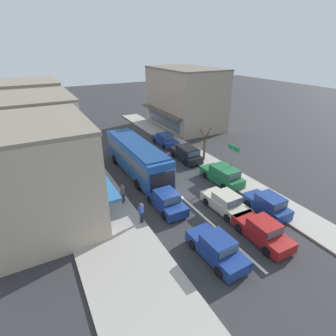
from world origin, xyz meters
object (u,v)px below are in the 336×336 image
(parked_wagon_kerb_second, at_px, (222,175))
(city_bus, at_px, (137,156))
(street_tree_right, at_px, (204,146))
(pedestrian_with_handbag_near, at_px, (123,192))
(sedan_adjacent_lane_trail, at_px, (166,201))
(sedan_queue_gap_filler, at_px, (225,203))
(parked_wagon_kerb_third, at_px, (186,154))
(pedestrian_browsing_midblock, at_px, (141,212))
(parked_hatchback_kerb_front, at_px, (267,204))
(sedan_behind_bus_near, at_px, (262,231))
(parked_sedan_kerb_rear, at_px, (165,140))
(traffic_light_downstreet, at_px, (80,120))
(directional_road_sign, at_px, (233,154))
(sedan_behind_bus_mid, at_px, (217,248))

(parked_wagon_kerb_second, bearing_deg, city_bus, 138.70)
(street_tree_right, relative_size, pedestrian_with_handbag_near, 2.30)
(sedan_adjacent_lane_trail, bearing_deg, city_bus, 86.80)
(sedan_queue_gap_filler, bearing_deg, parked_wagon_kerb_second, 53.74)
(city_bus, xyz_separation_m, parked_wagon_kerb_third, (6.10, 0.53, -1.14))
(sedan_adjacent_lane_trail, bearing_deg, pedestrian_browsing_midblock, -158.70)
(city_bus, relative_size, parked_hatchback_kerb_front, 2.90)
(city_bus, distance_m, parked_hatchback_kerb_front, 12.68)
(parked_wagon_kerb_second, xyz_separation_m, street_tree_right, (1.46, 5.00, 1.01))
(sedan_behind_bus_near, bearing_deg, parked_sedan_kerb_rear, 81.61)
(parked_hatchback_kerb_front, relative_size, traffic_light_downstreet, 0.89)
(parked_sedan_kerb_rear, distance_m, directional_road_sign, 11.78)
(parked_wagon_kerb_second, height_order, parked_sedan_kerb_rear, parked_wagon_kerb_second)
(sedan_queue_gap_filler, xyz_separation_m, pedestrian_browsing_midblock, (-6.42, 1.48, 0.40))
(parked_wagon_kerb_second, distance_m, pedestrian_browsing_midblock, 9.46)
(parked_hatchback_kerb_front, relative_size, parked_wagon_kerb_third, 0.83)
(city_bus, relative_size, pedestrian_with_handbag_near, 6.67)
(traffic_light_downstreet, distance_m, pedestrian_browsing_midblock, 20.52)
(sedan_behind_bus_near, height_order, street_tree_right, street_tree_right)
(parked_wagon_kerb_second, height_order, pedestrian_browsing_midblock, pedestrian_browsing_midblock)
(pedestrian_with_handbag_near, distance_m, pedestrian_browsing_midblock, 3.19)
(sedan_adjacent_lane_trail, bearing_deg, parked_wagon_kerb_second, 11.02)
(city_bus, height_order, sedan_adjacent_lane_trail, city_bus)
(city_bus, distance_m, parked_sedan_kerb_rear, 8.70)
(sedan_adjacent_lane_trail, relative_size, parked_wagon_kerb_second, 0.92)
(sedan_queue_gap_filler, relative_size, parked_wagon_kerb_second, 0.93)
(sedan_behind_bus_mid, distance_m, sedan_adjacent_lane_trail, 6.12)
(sedan_behind_bus_near, bearing_deg, parked_wagon_kerb_third, 79.02)
(street_tree_right, height_order, pedestrian_browsing_midblock, street_tree_right)
(sedan_queue_gap_filler, xyz_separation_m, street_tree_right, (4.21, 8.75, 1.09))
(parked_wagon_kerb_third, bearing_deg, sedan_behind_bus_near, -100.98)
(parked_wagon_kerb_second, height_order, parked_wagon_kerb_third, same)
(parked_hatchback_kerb_front, height_order, pedestrian_with_handbag_near, pedestrian_with_handbag_near)
(sedan_behind_bus_mid, height_order, pedestrian_with_handbag_near, pedestrian_with_handbag_near)
(pedestrian_browsing_midblock, bearing_deg, sedan_adjacent_lane_trail, 21.30)
(parked_sedan_kerb_rear, relative_size, directional_road_sign, 1.18)
(sedan_adjacent_lane_trail, distance_m, parked_wagon_kerb_third, 9.79)
(parked_hatchback_kerb_front, distance_m, parked_wagon_kerb_third, 11.57)
(sedan_behind_bus_near, xyz_separation_m, parked_hatchback_kerb_front, (2.68, 2.07, 0.05))
(sedan_queue_gap_filler, relative_size, street_tree_right, 1.13)
(parked_wagon_kerb_third, xyz_separation_m, street_tree_right, (1.64, -1.05, 1.01))
(parked_wagon_kerb_third, height_order, pedestrian_browsing_midblock, pedestrian_browsing_midblock)
(parked_hatchback_kerb_front, bearing_deg, sedan_behind_bus_near, -142.32)
(sedan_behind_bus_near, bearing_deg, pedestrian_browsing_midblock, 140.10)
(parked_wagon_kerb_second, relative_size, pedestrian_with_handbag_near, 2.79)
(city_bus, xyz_separation_m, parked_sedan_kerb_rear, (6.26, 5.93, -1.22))
(sedan_behind_bus_mid, bearing_deg, sedan_queue_gap_filler, 44.59)
(sedan_behind_bus_mid, distance_m, street_tree_right, 14.76)
(sedan_adjacent_lane_trail, bearing_deg, parked_hatchback_kerb_front, -32.96)
(directional_road_sign, distance_m, pedestrian_browsing_midblock, 10.41)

